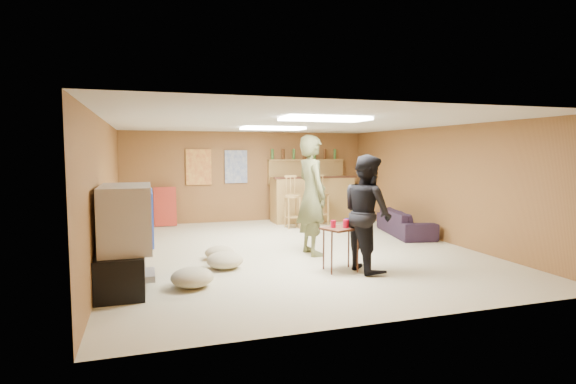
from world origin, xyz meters
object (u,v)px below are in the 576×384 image
object	(u,v)px
person_black	(367,213)
sofa	(405,222)
person_olive	(312,195)
tv_body	(126,217)
bar_counter	(312,199)
tray_table	(340,249)

from	to	relation	value
person_black	sofa	size ratio (longest dim) A/B	0.97
person_olive	sofa	xyz separation A→B (m)	(2.48, 1.08, -0.74)
person_black	sofa	world-z (taller)	person_black
tv_body	person_black	size ratio (longest dim) A/B	0.66
person_olive	person_black	xyz separation A→B (m)	(0.39, -1.21, -0.16)
tv_body	person_olive	bearing A→B (deg)	20.59
tv_body	person_olive	xyz separation A→B (m)	(2.87, 1.08, 0.09)
person_olive	bar_counter	bearing A→B (deg)	-26.09
person_olive	sofa	bearing A→B (deg)	-71.73
person_olive	sofa	size ratio (longest dim) A/B	1.15
person_black	tray_table	world-z (taller)	person_black
bar_counter	tray_table	size ratio (longest dim) A/B	3.16
bar_counter	person_olive	size ratio (longest dim) A/B	1.01
sofa	tray_table	size ratio (longest dim) A/B	2.74
bar_counter	tray_table	distance (m)	4.68
person_black	tray_table	xyz separation A→B (m)	(-0.37, 0.08, -0.52)
tray_table	person_black	bearing A→B (deg)	-12.53
bar_counter	person_black	size ratio (longest dim) A/B	1.19
bar_counter	tray_table	world-z (taller)	bar_counter
person_black	tray_table	bearing A→B (deg)	72.24
tray_table	tv_body	bearing A→B (deg)	179.05
bar_counter	person_black	world-z (taller)	person_black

